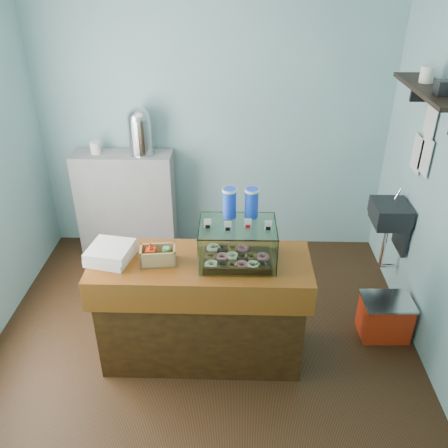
{
  "coord_description": "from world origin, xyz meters",
  "views": [
    {
      "loc": [
        0.26,
        -3.08,
        2.83
      ],
      "look_at": [
        0.17,
        -0.15,
        1.15
      ],
      "focal_mm": 38.0,
      "sensor_mm": 36.0,
      "label": 1
    }
  ],
  "objects_px": {
    "display_case": "(237,240)",
    "coffee_urn": "(140,130)",
    "red_cooler": "(385,317)",
    "counter": "(202,309)"
  },
  "relations": [
    {
      "from": "display_case",
      "to": "red_cooler",
      "type": "distance_m",
      "value": 1.54
    },
    {
      "from": "counter",
      "to": "display_case",
      "type": "bearing_deg",
      "value": 8.09
    },
    {
      "from": "display_case",
      "to": "coffee_urn",
      "type": "relative_size",
      "value": 1.16
    },
    {
      "from": "display_case",
      "to": "red_cooler",
      "type": "height_order",
      "value": "display_case"
    },
    {
      "from": "coffee_urn",
      "to": "red_cooler",
      "type": "bearing_deg",
      "value": -30.54
    },
    {
      "from": "counter",
      "to": "red_cooler",
      "type": "bearing_deg",
      "value": 10.23
    },
    {
      "from": "coffee_urn",
      "to": "red_cooler",
      "type": "xyz_separation_m",
      "value": [
        2.2,
        -1.3,
        -1.17
      ]
    },
    {
      "from": "coffee_urn",
      "to": "red_cooler",
      "type": "distance_m",
      "value": 2.81
    },
    {
      "from": "display_case",
      "to": "coffee_urn",
      "type": "height_order",
      "value": "coffee_urn"
    },
    {
      "from": "counter",
      "to": "coffee_urn",
      "type": "height_order",
      "value": "coffee_urn"
    }
  ]
}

